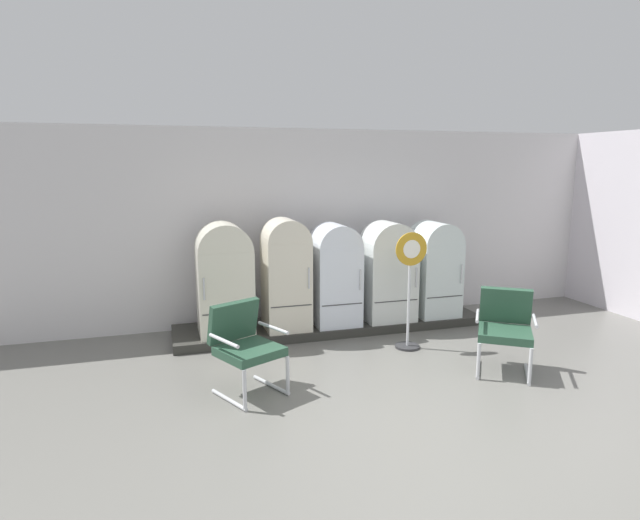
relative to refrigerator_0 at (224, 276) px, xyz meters
name	(u,v)px	position (x,y,z in m)	size (l,w,h in m)	color
ground	(435,430)	(1.53, -2.93, -0.93)	(12.00, 10.00, 0.05)	slate
back_wall	(319,225)	(1.53, 0.73, 0.54)	(11.76, 0.12, 2.86)	silver
side_wall_right	(628,225)	(6.19, -0.45, 0.52)	(0.16, 2.20, 2.86)	silver
display_plinth	(332,325)	(1.53, 0.10, -0.84)	(4.46, 0.95, 0.12)	#30302B
refrigerator_0	(224,276)	(0.00, 0.00, 0.00)	(0.71, 0.70, 1.48)	silver
refrigerator_1	(286,271)	(0.83, -0.04, 0.03)	(0.59, 0.62, 1.51)	beige
refrigerator_2	(335,272)	(1.53, -0.03, -0.03)	(0.62, 0.65, 1.42)	white
refrigerator_3	(388,269)	(2.33, -0.04, -0.03)	(0.71, 0.63, 1.42)	silver
refrigerator_4	(434,266)	(3.10, 0.00, -0.04)	(0.62, 0.70, 1.39)	silver
armchair_left	(245,342)	(0.00, -1.66, -0.36)	(0.81, 0.85, 0.94)	silver
armchair_right	(505,326)	(2.94, -1.94, -0.36)	(0.85, 0.87, 0.94)	silver
sign_stand	(409,294)	(2.22, -0.95, -0.19)	(0.42, 0.32, 1.52)	#2D2D30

